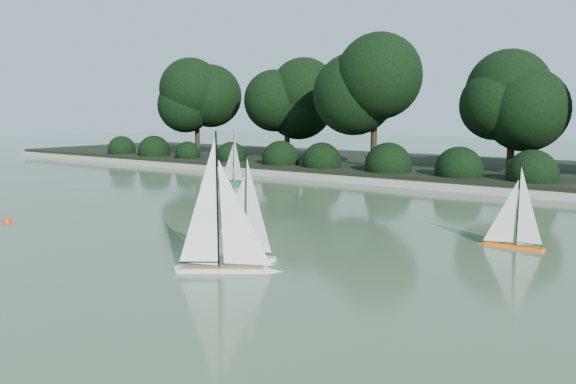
{
  "coord_description": "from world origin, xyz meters",
  "views": [
    {
      "loc": [
        5.11,
        -4.95,
        2.0
      ],
      "look_at": [
        -0.22,
        2.45,
        0.7
      ],
      "focal_mm": 35.0,
      "sensor_mm": 36.0,
      "label": 1
    }
  ],
  "objects": [
    {
      "name": "sailboat_white_a",
      "position": [
        0.08,
        0.83,
        0.24
      ],
      "size": [
        1.12,
        0.36,
        1.53
      ],
      "color": "white",
      "rests_on": "ground"
    },
    {
      "name": "ground",
      "position": [
        0.0,
        0.0,
        0.0
      ],
      "size": [
        80.0,
        80.0,
        0.0
      ],
      "primitive_type": "plane",
      "color": "#334228",
      "rests_on": "ground"
    },
    {
      "name": "sailboat_teal",
      "position": [
        -5.49,
        6.96,
        0.23
      ],
      "size": [
        1.08,
        0.3,
        1.47
      ],
      "color": "#108C83",
      "rests_on": "ground"
    },
    {
      "name": "sailboat_orange",
      "position": [
        2.99,
        3.61,
        0.21
      ],
      "size": [
        0.99,
        0.22,
        1.35
      ],
      "color": "orange",
      "rests_on": "ground"
    },
    {
      "name": "shrub_hedge",
      "position": [
        0.0,
        9.9,
        0.45
      ],
      "size": [
        29.1,
        1.1,
        1.1
      ],
      "color": "black",
      "rests_on": "ground"
    },
    {
      "name": "pond_coping",
      "position": [
        0.0,
        9.0,
        0.09
      ],
      "size": [
        40.0,
        0.35,
        0.18
      ],
      "primitive_type": "cube",
      "color": "gray",
      "rests_on": "ground"
    },
    {
      "name": "sailboat_white_b",
      "position": [
        0.5,
        0.22,
        0.29
      ],
      "size": [
        1.23,
        0.94,
        1.89
      ],
      "color": "silver",
      "rests_on": "ground"
    },
    {
      "name": "race_buoy",
      "position": [
        -5.0,
        0.25,
        0.0
      ],
      "size": [
        0.16,
        0.16,
        0.16
      ],
      "primitive_type": "sphere",
      "color": "#FF2A0D",
      "rests_on": "ground"
    },
    {
      "name": "tree_line",
      "position": [
        1.23,
        11.44,
        2.64
      ],
      "size": [
        26.31,
        3.93,
        4.39
      ],
      "color": "black",
      "rests_on": "ground"
    },
    {
      "name": "far_bank",
      "position": [
        0.0,
        13.0,
        0.15
      ],
      "size": [
        40.0,
        8.0,
        0.3
      ],
      "primitive_type": "cube",
      "color": "black",
      "rests_on": "ground"
    }
  ]
}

